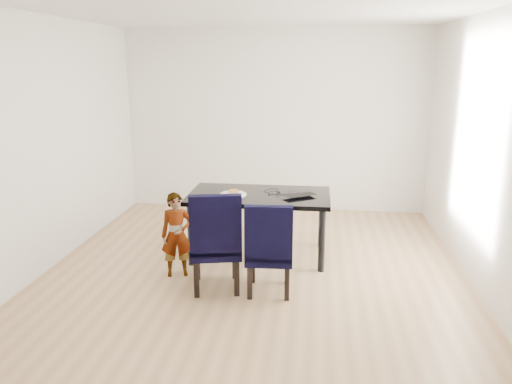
# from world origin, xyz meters

# --- Properties ---
(floor) EXTENTS (4.50, 5.00, 0.01)m
(floor) POSITION_xyz_m (0.00, 0.00, -0.01)
(floor) COLOR tan
(floor) RESTS_ON ground
(ceiling) EXTENTS (4.50, 5.00, 0.01)m
(ceiling) POSITION_xyz_m (0.00, 0.00, 2.71)
(ceiling) COLOR white
(ceiling) RESTS_ON wall_back
(wall_back) EXTENTS (4.50, 0.01, 2.70)m
(wall_back) POSITION_xyz_m (0.00, 2.50, 1.35)
(wall_back) COLOR white
(wall_back) RESTS_ON ground
(wall_front) EXTENTS (4.50, 0.01, 2.70)m
(wall_front) POSITION_xyz_m (0.00, -2.50, 1.35)
(wall_front) COLOR silver
(wall_front) RESTS_ON ground
(wall_left) EXTENTS (0.01, 5.00, 2.70)m
(wall_left) POSITION_xyz_m (-2.25, 0.00, 1.35)
(wall_left) COLOR white
(wall_left) RESTS_ON ground
(wall_right) EXTENTS (0.01, 5.00, 2.70)m
(wall_right) POSITION_xyz_m (2.25, 0.00, 1.35)
(wall_right) COLOR white
(wall_right) RESTS_ON ground
(dining_table) EXTENTS (1.60, 0.90, 0.75)m
(dining_table) POSITION_xyz_m (0.00, 0.50, 0.38)
(dining_table) COLOR black
(dining_table) RESTS_ON floor
(chair_left) EXTENTS (0.59, 0.60, 1.02)m
(chair_left) POSITION_xyz_m (-0.33, -0.40, 0.51)
(chair_left) COLOR black
(chair_left) RESTS_ON floor
(chair_right) EXTENTS (0.47, 0.49, 0.93)m
(chair_right) POSITION_xyz_m (0.21, -0.42, 0.47)
(chair_right) COLOR black
(chair_right) RESTS_ON floor
(child) EXTENTS (0.38, 0.31, 0.90)m
(child) POSITION_xyz_m (-0.80, -0.15, 0.45)
(child) COLOR orange
(child) RESTS_ON floor
(plate) EXTENTS (0.30, 0.30, 0.02)m
(plate) POSITION_xyz_m (-0.29, 0.41, 0.76)
(plate) COLOR white
(plate) RESTS_ON dining_table
(sandwich) EXTENTS (0.14, 0.06, 0.05)m
(sandwich) POSITION_xyz_m (-0.28, 0.42, 0.79)
(sandwich) COLOR #B98242
(sandwich) RESTS_ON plate
(laptop) EXTENTS (0.44, 0.40, 0.03)m
(laptop) POSITION_xyz_m (0.43, 0.46, 0.76)
(laptop) COLOR black
(laptop) RESTS_ON dining_table
(cable_tangle) EXTENTS (0.18, 0.18, 0.01)m
(cable_tangle) POSITION_xyz_m (0.17, 0.50, 0.75)
(cable_tangle) COLOR black
(cable_tangle) RESTS_ON dining_table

